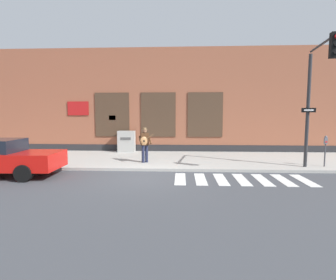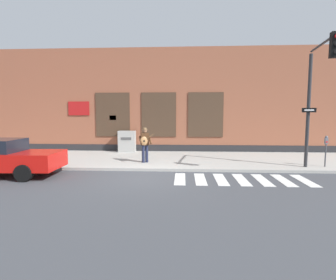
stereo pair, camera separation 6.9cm
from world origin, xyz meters
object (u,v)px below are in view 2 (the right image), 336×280
object	(u,v)px
traffic_light	(318,84)
utility_box	(127,141)
parking_meter	(326,146)
busker	(145,143)
red_car	(2,158)

from	to	relation	value
traffic_light	utility_box	world-z (taller)	traffic_light
parking_meter	busker	bearing A→B (deg)	176.07
busker	traffic_light	world-z (taller)	traffic_light
busker	utility_box	world-z (taller)	busker
traffic_light	red_car	bearing A→B (deg)	-175.67
red_car	parking_meter	distance (m)	14.15
parking_meter	utility_box	bearing A→B (deg)	157.35
parking_meter	utility_box	distance (m)	11.02
busker	traffic_light	xyz separation A→B (m)	(7.40, -1.72, 2.64)
busker	parking_meter	bearing A→B (deg)	-3.93
red_car	traffic_light	xyz separation A→B (m)	(12.92, 0.98, 2.99)
traffic_light	utility_box	bearing A→B (deg)	149.41
busker	traffic_light	size ratio (longest dim) A/B	0.33
parking_meter	utility_box	world-z (taller)	parking_meter
busker	utility_box	xyz separation A→B (m)	(-1.69, 3.66, -0.32)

